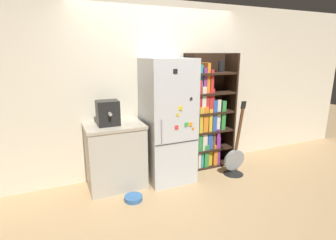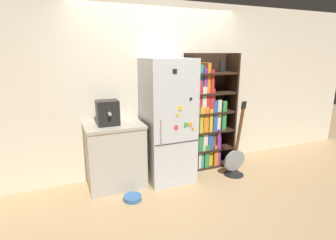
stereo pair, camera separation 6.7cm
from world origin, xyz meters
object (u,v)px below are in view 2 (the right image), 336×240
Objects in this scene: refrigerator at (168,121)px; pet_bowl at (133,198)px; espresso_machine at (108,113)px; guitar at (234,164)px; bookshelf at (205,119)px.

refrigerator is 1.17m from pet_bowl.
espresso_machine is 2.08m from guitar.
refrigerator is 1.27m from guitar.
guitar is (0.25, -0.50, -0.64)m from bookshelf.
refrigerator is at bearing -166.80° from bookshelf.
guitar is 5.03× the size of pet_bowl.
pet_bowl is at bearing -69.19° from espresso_machine.
bookshelf reaches higher than guitar.
bookshelf is 0.85m from guitar.
pet_bowl is (-0.67, -0.43, -0.86)m from refrigerator.
espresso_machine is 0.28× the size of guitar.
refrigerator is 0.87m from espresso_machine.
espresso_machine is at bearing -175.18° from bookshelf.
bookshelf reaches higher than pet_bowl.
espresso_machine is at bearing 168.77° from guitar.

